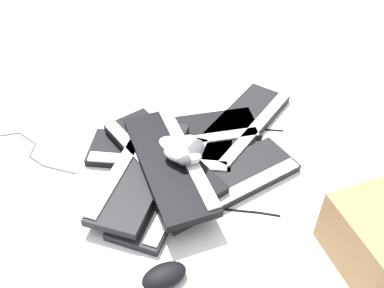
{
  "coord_description": "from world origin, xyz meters",
  "views": [
    {
      "loc": [
        0.07,
        1.03,
        0.93
      ],
      "look_at": [
        -0.06,
        0.08,
        0.04
      ],
      "focal_mm": 40.0,
      "sensor_mm": 36.0,
      "label": 1
    }
  ],
  "objects_px": {
    "keyboard_4": "(191,133)",
    "mouse_0": "(174,146)",
    "keyboard_2": "(227,182)",
    "keyboard_3": "(242,125)",
    "keyboard_6": "(161,157)",
    "keyboard_5": "(140,170)",
    "mouse_2": "(164,276)",
    "mouse_4": "(190,152)",
    "keyboard_0": "(160,152)",
    "keyboard_1": "(164,185)",
    "keyboard_7": "(169,162)",
    "mouse_3": "(183,154)",
    "mouse_1": "(188,148)"
  },
  "relations": [
    {
      "from": "keyboard_3",
      "to": "keyboard_1",
      "type": "bearing_deg",
      "value": 39.87
    },
    {
      "from": "keyboard_0",
      "to": "mouse_4",
      "type": "distance_m",
      "value": 0.17
    },
    {
      "from": "keyboard_4",
      "to": "keyboard_0",
      "type": "bearing_deg",
      "value": 37.64
    },
    {
      "from": "keyboard_3",
      "to": "keyboard_4",
      "type": "relative_size",
      "value": 0.95
    },
    {
      "from": "mouse_1",
      "to": "keyboard_2",
      "type": "bearing_deg",
      "value": -101.74
    },
    {
      "from": "mouse_4",
      "to": "keyboard_0",
      "type": "bearing_deg",
      "value": 75.31
    },
    {
      "from": "mouse_1",
      "to": "keyboard_0",
      "type": "bearing_deg",
      "value": 53.58
    },
    {
      "from": "keyboard_7",
      "to": "mouse_2",
      "type": "relative_size",
      "value": 4.2
    },
    {
      "from": "mouse_1",
      "to": "mouse_2",
      "type": "bearing_deg",
      "value": 178.81
    },
    {
      "from": "keyboard_0",
      "to": "keyboard_7",
      "type": "distance_m",
      "value": 0.12
    },
    {
      "from": "mouse_3",
      "to": "mouse_4",
      "type": "xyz_separation_m",
      "value": [
        -0.02,
        -0.01,
        0.0
      ]
    },
    {
      "from": "keyboard_4",
      "to": "mouse_0",
      "type": "xyz_separation_m",
      "value": [
        0.06,
        0.13,
        0.07
      ]
    },
    {
      "from": "mouse_4",
      "to": "mouse_2",
      "type": "bearing_deg",
      "value": -159.06
    },
    {
      "from": "keyboard_7",
      "to": "mouse_1",
      "type": "xyz_separation_m",
      "value": [
        -0.05,
        -0.01,
        0.04
      ]
    },
    {
      "from": "keyboard_5",
      "to": "keyboard_6",
      "type": "relative_size",
      "value": 1.01
    },
    {
      "from": "keyboard_1",
      "to": "mouse_0",
      "type": "distance_m",
      "value": 0.12
    },
    {
      "from": "keyboard_6",
      "to": "mouse_1",
      "type": "relative_size",
      "value": 4.15
    },
    {
      "from": "keyboard_5",
      "to": "mouse_2",
      "type": "relative_size",
      "value": 4.21
    },
    {
      "from": "keyboard_4",
      "to": "mouse_0",
      "type": "bearing_deg",
      "value": 63.52
    },
    {
      "from": "keyboard_3",
      "to": "mouse_2",
      "type": "distance_m",
      "value": 0.61
    },
    {
      "from": "keyboard_1",
      "to": "mouse_3",
      "type": "relative_size",
      "value": 4.19
    },
    {
      "from": "keyboard_6",
      "to": "keyboard_5",
      "type": "bearing_deg",
      "value": 35.88
    },
    {
      "from": "keyboard_6",
      "to": "keyboard_2",
      "type": "bearing_deg",
      "value": 151.86
    },
    {
      "from": "keyboard_6",
      "to": "mouse_0",
      "type": "height_order",
      "value": "mouse_0"
    },
    {
      "from": "keyboard_2",
      "to": "keyboard_3",
      "type": "bearing_deg",
      "value": -111.53
    },
    {
      "from": "keyboard_2",
      "to": "keyboard_3",
      "type": "height_order",
      "value": "same"
    },
    {
      "from": "keyboard_0",
      "to": "keyboard_6",
      "type": "height_order",
      "value": "keyboard_6"
    },
    {
      "from": "mouse_3",
      "to": "mouse_4",
      "type": "distance_m",
      "value": 0.02
    },
    {
      "from": "keyboard_6",
      "to": "keyboard_1",
      "type": "bearing_deg",
      "value": 89.58
    },
    {
      "from": "mouse_2",
      "to": "keyboard_4",
      "type": "bearing_deg",
      "value": 57.86
    },
    {
      "from": "keyboard_2",
      "to": "mouse_2",
      "type": "relative_size",
      "value": 4.2
    },
    {
      "from": "keyboard_5",
      "to": "mouse_2",
      "type": "bearing_deg",
      "value": 97.15
    },
    {
      "from": "keyboard_1",
      "to": "keyboard_6",
      "type": "height_order",
      "value": "keyboard_6"
    },
    {
      "from": "mouse_1",
      "to": "mouse_3",
      "type": "relative_size",
      "value": 1.0
    },
    {
      "from": "keyboard_2",
      "to": "keyboard_7",
      "type": "bearing_deg",
      "value": -14.39
    },
    {
      "from": "keyboard_0",
      "to": "keyboard_6",
      "type": "xyz_separation_m",
      "value": [
        -0.0,
        0.05,
        0.03
      ]
    },
    {
      "from": "mouse_1",
      "to": "keyboard_6",
      "type": "bearing_deg",
      "value": 74.76
    },
    {
      "from": "keyboard_7",
      "to": "mouse_0",
      "type": "height_order",
      "value": "mouse_0"
    },
    {
      "from": "keyboard_1",
      "to": "keyboard_2",
      "type": "height_order",
      "value": "same"
    },
    {
      "from": "keyboard_6",
      "to": "mouse_4",
      "type": "bearing_deg",
      "value": 144.06
    },
    {
      "from": "keyboard_1",
      "to": "mouse_3",
      "type": "xyz_separation_m",
      "value": [
        -0.06,
        -0.02,
        0.1
      ]
    },
    {
      "from": "mouse_2",
      "to": "keyboard_0",
      "type": "bearing_deg",
      "value": 68.98
    },
    {
      "from": "mouse_0",
      "to": "mouse_1",
      "type": "relative_size",
      "value": 1.0
    },
    {
      "from": "keyboard_0",
      "to": "mouse_4",
      "type": "relative_size",
      "value": 4.21
    },
    {
      "from": "keyboard_0",
      "to": "keyboard_1",
      "type": "xyz_separation_m",
      "value": [
        0.0,
        0.13,
        0.0
      ]
    },
    {
      "from": "keyboard_6",
      "to": "mouse_0",
      "type": "relative_size",
      "value": 4.15
    },
    {
      "from": "keyboard_1",
      "to": "mouse_2",
      "type": "height_order",
      "value": "mouse_2"
    },
    {
      "from": "keyboard_3",
      "to": "mouse_3",
      "type": "xyz_separation_m",
      "value": [
        0.22,
        0.21,
        0.1
      ]
    },
    {
      "from": "keyboard_1",
      "to": "keyboard_0",
      "type": "bearing_deg",
      "value": -90.05
    },
    {
      "from": "keyboard_5",
      "to": "keyboard_4",
      "type": "bearing_deg",
      "value": -133.4
    }
  ]
}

